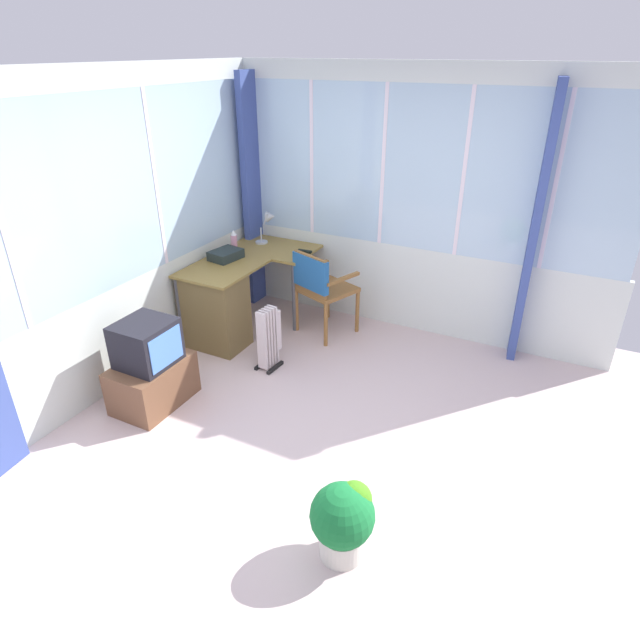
# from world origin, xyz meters

# --- Properties ---
(ground) EXTENTS (5.23, 4.81, 0.06)m
(ground) POSITION_xyz_m (0.00, 0.00, -0.03)
(ground) COLOR beige
(north_window_panel) EXTENTS (4.23, 0.07, 2.54)m
(north_window_panel) POSITION_xyz_m (-0.00, 1.93, 1.27)
(north_window_panel) COLOR silver
(north_window_panel) RESTS_ON ground
(east_window_panel) EXTENTS (0.07, 3.81, 2.54)m
(east_window_panel) POSITION_xyz_m (2.14, 0.00, 1.27)
(east_window_panel) COLOR silver
(east_window_panel) RESTS_ON ground
(curtain_corner) EXTENTS (0.30, 0.08, 2.44)m
(curtain_corner) POSITION_xyz_m (2.01, 1.80, 1.22)
(curtain_corner) COLOR #3D5098
(curtain_corner) RESTS_ON ground
(curtain_east_far) EXTENTS (0.31, 0.11, 2.44)m
(curtain_east_far) POSITION_xyz_m (2.06, -1.05, 1.22)
(curtain_east_far) COLOR #3D5098
(curtain_east_far) RESTS_ON ground
(desk) EXTENTS (1.41, 0.88, 0.76)m
(desk) POSITION_xyz_m (0.98, 1.57, 0.41)
(desk) COLOR olive
(desk) RESTS_ON ground
(desk_lamp) EXTENTS (0.23, 0.19, 0.33)m
(desk_lamp) POSITION_xyz_m (1.92, 1.57, 0.97)
(desk_lamp) COLOR #B2B7BC
(desk_lamp) RESTS_ON desk
(tv_remote) EXTENTS (0.05, 0.15, 0.02)m
(tv_remote) POSITION_xyz_m (1.80, 1.07, 0.77)
(tv_remote) COLOR black
(tv_remote) RESTS_ON desk
(spray_bottle) EXTENTS (0.06, 0.06, 0.22)m
(spray_bottle) POSITION_xyz_m (1.53, 1.75, 0.86)
(spray_bottle) COLOR pink
(spray_bottle) RESTS_ON desk
(paper_tray) EXTENTS (0.33, 0.28, 0.09)m
(paper_tray) POSITION_xyz_m (1.28, 1.67, 0.81)
(paper_tray) COLOR #212C2B
(paper_tray) RESTS_ON desk
(wooden_armchair) EXTENTS (0.62, 0.62, 0.88)m
(wooden_armchair) POSITION_xyz_m (1.55, 0.78, 0.58)
(wooden_armchair) COLOR #91602F
(wooden_armchair) RESTS_ON ground
(tv_on_stand) EXTENTS (0.64, 0.44, 0.74)m
(tv_on_stand) POSITION_xyz_m (-0.11, 1.45, 0.33)
(tv_on_stand) COLOR brown
(tv_on_stand) RESTS_ON ground
(space_heater) EXTENTS (0.27, 0.19, 0.59)m
(space_heater) POSITION_xyz_m (0.81, 0.90, 0.30)
(space_heater) COLOR silver
(space_heater) RESTS_ON ground
(potted_plant) EXTENTS (0.37, 0.37, 0.49)m
(potted_plant) POSITION_xyz_m (-0.75, -0.55, 0.28)
(potted_plant) COLOR silver
(potted_plant) RESTS_ON ground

